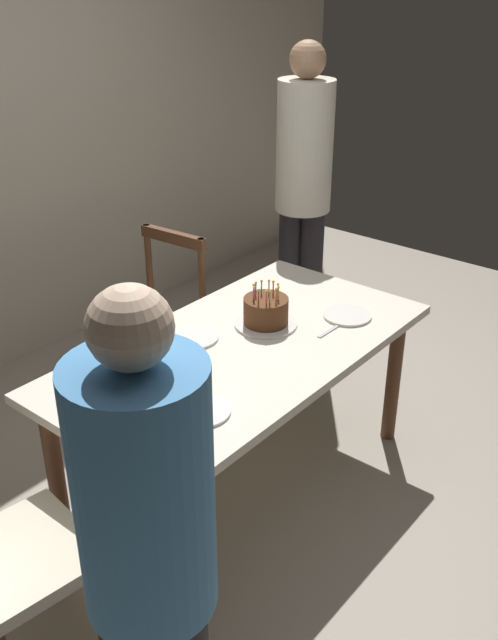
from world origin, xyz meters
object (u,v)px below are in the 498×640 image
(dining_table, at_px, (242,363))
(birthday_cake, at_px, (266,313))
(plate_near_celebrant, at_px, (201,410))
(plate_near_guest, at_px, (347,315))
(chair_spindle_back, at_px, (156,330))
(person_guest, at_px, (303,182))
(person_celebrant, at_px, (150,555))
(plate_far_side, at_px, (193,337))

(dining_table, bearing_deg, birthday_cake, 9.73)
(birthday_cake, relative_size, plate_near_celebrant, 1.27)
(dining_table, relative_size, plate_near_celebrant, 7.73)
(plate_near_guest, bearing_deg, birthday_cake, 141.76)
(chair_spindle_back, height_order, person_guest, person_guest)
(birthday_cake, xyz_separation_m, person_celebrant, (-1.39, -0.74, 0.13))
(plate_near_celebrant, xyz_separation_m, person_guest, (1.75, 0.81, 0.30))
(dining_table, relative_size, person_celebrant, 1.05)
(person_guest, bearing_deg, plate_near_celebrant, -155.29)
(plate_far_side, relative_size, person_celebrant, 0.14)
(birthday_cake, distance_m, plate_far_side, 0.34)
(dining_table, relative_size, plate_near_guest, 7.73)
(dining_table, distance_m, birthday_cake, 0.26)
(birthday_cake, distance_m, person_guest, 1.24)
(chair_spindle_back, xyz_separation_m, person_celebrant, (-1.40, -1.47, 0.47))
(dining_table, height_order, chair_spindle_back, chair_spindle_back)
(plate_near_celebrant, relative_size, person_celebrant, 0.14)
(person_guest, bearing_deg, chair_spindle_back, 171.49)
(plate_far_side, xyz_separation_m, person_guest, (1.37, 0.41, 0.30))
(chair_spindle_back, distance_m, person_guest, 1.22)
(person_guest, bearing_deg, plate_near_guest, -133.85)
(birthday_cake, bearing_deg, plate_near_celebrant, -160.84)
(plate_near_celebrant, height_order, person_guest, person_guest)
(chair_spindle_back, relative_size, person_guest, 0.53)
(birthday_cake, distance_m, plate_near_celebrant, 0.72)
(plate_far_side, bearing_deg, birthday_cake, -28.89)
(plate_far_side, bearing_deg, plate_near_guest, -33.85)
(plate_near_celebrant, distance_m, plate_near_guest, 0.98)
(person_celebrant, bearing_deg, dining_table, 30.72)
(person_guest, bearing_deg, birthday_cake, -152.01)
(dining_table, height_order, plate_far_side, plate_far_side)
(person_celebrant, height_order, person_guest, person_guest)
(birthday_cake, relative_size, person_celebrant, 0.17)
(person_guest, bearing_deg, dining_table, -154.72)
(plate_near_celebrant, bearing_deg, chair_spindle_back, 54.38)
(plate_far_side, bearing_deg, person_guest, 16.56)
(person_celebrant, relative_size, person_guest, 0.90)
(plate_near_guest, relative_size, person_guest, 0.12)
(birthday_cake, distance_m, chair_spindle_back, 0.80)
(plate_far_side, distance_m, chair_spindle_back, 0.70)
(plate_near_celebrant, height_order, chair_spindle_back, chair_spindle_back)
(chair_spindle_back, bearing_deg, birthday_cake, -91.03)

